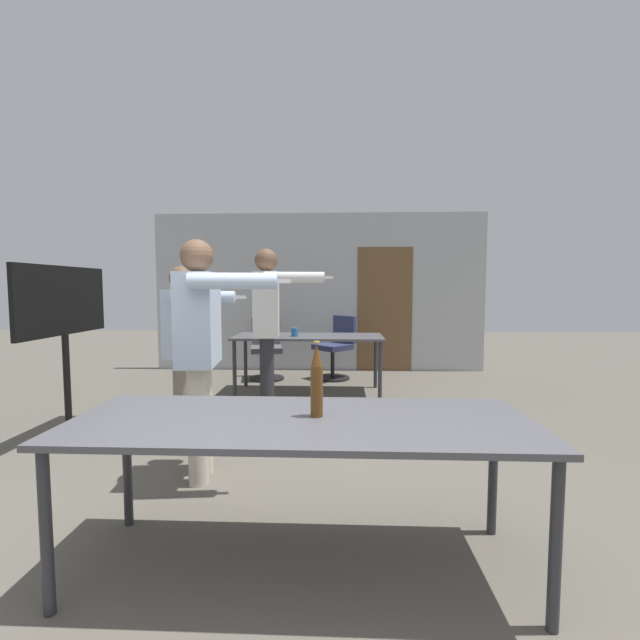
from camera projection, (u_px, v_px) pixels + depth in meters
name	position (u px, v px, depth m)	size (l,w,h in m)	color
back_wall	(321.00, 293.00, 7.15)	(5.48, 0.12, 2.61)	#B2B5B7
conference_table_near	(301.00, 430.00, 2.07)	(2.22, 0.81, 0.76)	#4C4C51
conference_table_far	(308.00, 341.00, 5.61)	(1.94, 0.76, 0.76)	#4C4C51
tv_screen	(64.00, 328.00, 3.93)	(0.44, 1.26, 1.59)	black
person_left_plaid	(268.00, 316.00, 4.55)	(0.87, 0.68, 1.80)	#28282D
person_near_casual	(201.00, 337.00, 3.05)	(0.84, 0.66, 1.73)	beige
person_center_tall	(184.00, 336.00, 3.88)	(0.77, 0.64, 1.58)	slate
office_chair_mid_tucked	(266.00, 351.00, 6.52)	(0.54, 0.60, 0.92)	black
office_chair_side_rolled	(336.00, 349.00, 6.53)	(0.68, 0.69, 0.95)	black
beer_bottle	(317.00, 381.00, 2.09)	(0.06, 0.06, 0.37)	#563314
drink_cup	(295.00, 332.00, 5.52)	(0.09, 0.09, 0.11)	#2866A3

